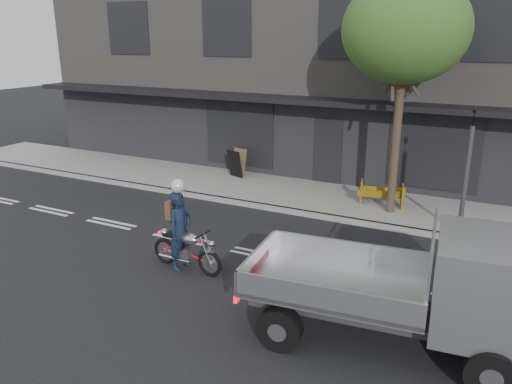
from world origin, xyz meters
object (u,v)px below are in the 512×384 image
(motorcycle, at_px, (186,249))
(rider, at_px, (180,231))
(traffic_light_pole, at_px, (466,178))
(sandwich_board, at_px, (235,164))
(street_tree, at_px, (405,30))
(construction_barrier, at_px, (380,195))
(flatbed_ute, at_px, (461,286))

(motorcycle, relative_size, rider, 1.05)
(traffic_light_pole, height_order, sandwich_board, traffic_light_pole)
(traffic_light_pole, height_order, rider, traffic_light_pole)
(street_tree, xyz_separation_m, construction_barrier, (-0.39, 0.28, -4.75))
(rider, bearing_deg, traffic_light_pole, -44.87)
(flatbed_ute, relative_size, construction_barrier, 3.76)
(rider, bearing_deg, construction_barrier, -23.76)
(motorcycle, height_order, flatbed_ute, flatbed_ute)
(rider, relative_size, sandwich_board, 1.81)
(motorcycle, bearing_deg, sandwich_board, 114.68)
(rider, bearing_deg, sandwich_board, 23.56)
(rider, distance_m, sandwich_board, 7.24)
(construction_barrier, bearing_deg, flatbed_ute, -66.85)
(street_tree, xyz_separation_m, sandwich_board, (-5.93, 1.19, -4.62))
(motorcycle, distance_m, sandwich_board, 7.28)
(traffic_light_pole, height_order, flatbed_ute, traffic_light_pole)
(street_tree, bearing_deg, rider, -122.19)
(motorcycle, bearing_deg, traffic_light_pole, 45.91)
(traffic_light_pole, bearing_deg, street_tree, 156.97)
(flatbed_ute, xyz_separation_m, sandwich_board, (-8.36, 7.52, -0.63))
(rider, xyz_separation_m, sandwich_board, (-2.38, 6.83, -0.26))
(street_tree, bearing_deg, flatbed_ute, -68.97)
(flatbed_ute, distance_m, sandwich_board, 11.26)
(street_tree, bearing_deg, sandwich_board, 168.68)
(flatbed_ute, height_order, sandwich_board, flatbed_ute)
(rider, bearing_deg, motorcycle, -85.68)
(street_tree, height_order, flatbed_ute, street_tree)
(street_tree, relative_size, construction_barrier, 5.03)
(traffic_light_pole, xyz_separation_m, rider, (-5.55, -4.79, -0.73))
(street_tree, height_order, traffic_light_pole, street_tree)
(flatbed_ute, bearing_deg, construction_barrier, 107.50)
(construction_barrier, relative_size, sandwich_board, 1.33)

